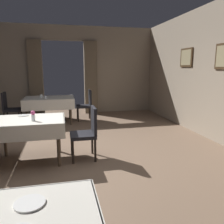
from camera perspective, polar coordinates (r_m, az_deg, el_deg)
The scene contains 12 objects.
ground at distance 4.15m, azimuth -10.51°, elevation -11.63°, with size 10.08×10.08×0.00m, color #7A604C.
wall_back at distance 8.01m, azimuth -12.21°, elevation 10.36°, with size 6.40×0.27×3.00m.
dining_table_mid at distance 4.06m, azimuth -20.45°, elevation -3.06°, with size 1.20×0.89×0.75m.
dining_table_far at distance 6.78m, azimuth -15.71°, elevation 2.80°, with size 1.41×1.02×0.75m.
chair_mid_right at distance 3.97m, azimuth -6.30°, elevation -4.70°, with size 0.45×0.44×0.93m.
chair_far_right at distance 6.92m, azimuth -6.55°, elevation 2.14°, with size 0.45×0.44×0.93m.
chair_far_left at distance 6.91m, azimuth -24.73°, elevation 1.16°, with size 0.44×0.44×0.93m.
plate_near_b at distance 1.62m, azimuth -20.25°, elevation -20.98°, with size 0.20×0.20×0.01m, color white.
flower_vase_mid at distance 3.83m, azimuth -19.49°, elevation -0.83°, with size 0.07×0.07×0.17m.
plate_mid_b at distance 4.34m, azimuth -21.67°, elevation -0.81°, with size 0.18×0.18×0.01m, color white.
glass_far_a at distance 6.55m, azimuth -16.58°, elevation 3.67°, with size 0.07×0.07×0.08m, color silver.
glass_far_b at distance 6.79m, azimuth -17.61°, elevation 3.91°, with size 0.08×0.08×0.09m, color silver.
Camera 1 is at (-0.11, -3.83, 1.60)m, focal length 35.83 mm.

